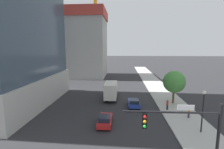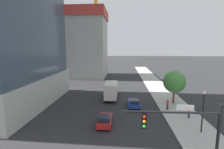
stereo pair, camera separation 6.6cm
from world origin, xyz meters
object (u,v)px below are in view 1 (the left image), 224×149
at_px(car_blue, 134,103).
at_px(pedestrian_orange_shirt, 189,111).
at_px(street_tree, 174,82).
at_px(pedestrian_red_shirt, 167,105).
at_px(traffic_light_pole, 185,131).
at_px(construction_building, 87,40).
at_px(street_lamp, 203,105).
at_px(car_red, 105,120).
at_px(box_truck, 111,90).

height_order(car_blue, pedestrian_orange_shirt, pedestrian_orange_shirt).
relative_size(street_tree, pedestrian_red_shirt, 3.55).
relative_size(traffic_light_pole, street_tree, 1.13).
xyz_separation_m(construction_building, pedestrian_orange_shirt, (21.54, -35.20, -11.44)).
relative_size(street_lamp, street_tree, 0.87).
distance_m(construction_building, pedestrian_orange_shirt, 42.82).
bearing_deg(construction_building, street_lamp, -61.45).
distance_m(car_blue, pedestrian_orange_shirt, 8.67).
bearing_deg(street_tree, car_red, -140.37).
xyz_separation_m(street_tree, pedestrian_orange_shirt, (0.29, -6.58, -2.90)).
bearing_deg(street_tree, car_blue, -163.10).
relative_size(construction_building, traffic_light_pole, 4.46).
bearing_deg(car_red, pedestrian_orange_shirt, 13.55).
distance_m(street_lamp, box_truck, 17.47).
height_order(car_red, pedestrian_orange_shirt, pedestrian_orange_shirt).
bearing_deg(construction_building, traffic_light_pole, -71.05).
distance_m(street_lamp, pedestrian_red_shirt, 7.93).
xyz_separation_m(traffic_light_pole, box_truck, (-6.48, 21.40, -2.61)).
xyz_separation_m(car_blue, car_red, (-4.17, -7.21, -0.04)).
bearing_deg(construction_building, pedestrian_orange_shirt, -58.53).
bearing_deg(pedestrian_orange_shirt, box_truck, 142.72).
bearing_deg(car_blue, pedestrian_red_shirt, -14.58).
xyz_separation_m(street_lamp, pedestrian_red_shirt, (-2.09, 7.22, -2.52)).
bearing_deg(box_truck, street_tree, -11.32).
bearing_deg(street_tree, box_truck, 168.68).
height_order(box_truck, pedestrian_red_shirt, box_truck).
bearing_deg(traffic_light_pole, street_tree, 75.74).
bearing_deg(pedestrian_red_shirt, street_lamp, -73.86).
height_order(construction_building, car_blue, construction_building).
relative_size(construction_building, car_blue, 7.24).
distance_m(construction_building, pedestrian_red_shirt, 39.25).
bearing_deg(pedestrian_orange_shirt, traffic_light_pole, -112.34).
bearing_deg(street_lamp, car_blue, 130.52).
relative_size(construction_building, car_red, 7.23).
bearing_deg(car_red, street_tree, 39.63).
distance_m(car_red, pedestrian_red_shirt, 11.09).
distance_m(traffic_light_pole, pedestrian_red_shirt, 16.23).
bearing_deg(traffic_light_pole, car_red, 123.63).
bearing_deg(traffic_light_pole, pedestrian_orange_shirt, 67.66).
bearing_deg(box_truck, traffic_light_pole, -73.16).
bearing_deg(car_blue, construction_building, 114.59).
relative_size(traffic_light_pole, car_red, 1.62).
relative_size(street_tree, car_blue, 1.44).
distance_m(traffic_light_pole, pedestrian_orange_shirt, 13.96).
xyz_separation_m(street_tree, car_red, (-11.34, -9.39, -3.30)).
distance_m(car_blue, box_truck, 6.19).
distance_m(car_blue, car_red, 8.33).
xyz_separation_m(car_red, pedestrian_orange_shirt, (11.63, 2.80, 0.40)).
xyz_separation_m(construction_building, box_truck, (9.91, -26.34, -10.71)).
height_order(street_lamp, car_blue, street_lamp).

